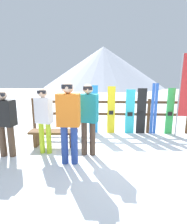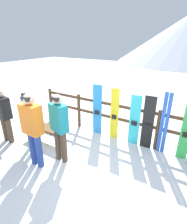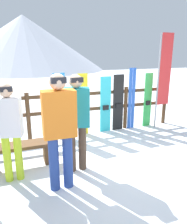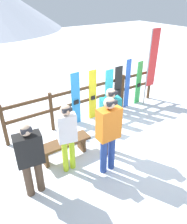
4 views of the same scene
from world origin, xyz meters
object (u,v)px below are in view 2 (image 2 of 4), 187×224
object	(u,v)px
person_black	(4,113)
snowboard_blue	(97,110)
person_orange	(32,126)
person_white	(30,116)
ski_pair_blue	(164,124)
snowboard_green	(186,132)
snowboard_black_stripe	(148,123)
bench	(47,130)
person_teal	(59,124)
snowboard_yellow	(114,114)
snowboard_cyan	(135,121)

from	to	relation	value
person_black	snowboard_blue	distance (m)	2.65
person_orange	snowboard_blue	size ratio (longest dim) A/B	1.12
snowboard_blue	person_orange	bearing A→B (deg)	-101.60
person_black	person_white	world-z (taller)	person_white
snowboard_blue	ski_pair_blue	world-z (taller)	ski_pair_blue
person_orange	snowboard_green	bearing A→B (deg)	35.73
person_black	snowboard_black_stripe	world-z (taller)	person_black
bench	person_teal	bearing A→B (deg)	-26.28
snowboard_yellow	snowboard_green	distance (m)	1.88
person_black	ski_pair_blue	world-z (taller)	ski_pair_blue
bench	ski_pair_blue	world-z (taller)	ski_pair_blue
person_white	snowboard_cyan	xyz separation A→B (m)	(2.29, 1.59, -0.22)
person_white	snowboard_yellow	xyz separation A→B (m)	(1.68, 1.59, -0.17)
bench	snowboard_green	xyz separation A→B (m)	(3.47, 1.16, 0.42)
snowboard_yellow	snowboard_cyan	bearing A→B (deg)	-0.01
snowboard_black_stripe	bench	bearing A→B (deg)	-155.66
snowboard_blue	snowboard_cyan	world-z (taller)	snowboard_blue
person_orange	snowboard_yellow	bearing A→B (deg)	64.19
ski_pair_blue	snowboard_cyan	bearing A→B (deg)	-179.74
person_teal	ski_pair_blue	size ratio (longest dim) A/B	1.03
person_black	snowboard_black_stripe	size ratio (longest dim) A/B	1.05
bench	person_orange	bearing A→B (deg)	-57.13
person_black	snowboard_blue	world-z (taller)	snowboard_blue
bench	snowboard_black_stripe	world-z (taller)	snowboard_black_stripe
snowboard_blue	person_black	bearing A→B (deg)	-137.68
bench	snowboard_green	world-z (taller)	snowboard_green
person_white	snowboard_blue	distance (m)	1.94
person_teal	snowboard_yellow	bearing A→B (deg)	69.04
person_orange	snowboard_green	distance (m)	3.55
person_teal	snowboard_green	distance (m)	3.00
bench	person_teal	size ratio (longest dim) A/B	0.76
person_black	snowboard_yellow	size ratio (longest dim) A/B	1.01
snowboard_cyan	snowboard_black_stripe	distance (m)	0.36
person_teal	snowboard_green	xyz separation A→B (m)	(2.50, 1.63, -0.24)
bench	snowboard_green	size ratio (longest dim) A/B	0.86
person_orange	snowboard_cyan	distance (m)	2.64
person_teal	bench	bearing A→B (deg)	153.72
bench	ski_pair_blue	bearing A→B (deg)	21.44
person_orange	snowboard_yellow	xyz separation A→B (m)	(1.00, 2.07, -0.25)
person_black	ski_pair_blue	bearing A→B (deg)	24.61
person_orange	ski_pair_blue	distance (m)	3.15
snowboard_cyan	snowboard_black_stripe	world-z (taller)	snowboard_black_stripe
snowboard_yellow	snowboard_green	xyz separation A→B (m)	(1.88, -0.00, -0.02)
snowboard_blue	ski_pair_blue	xyz separation A→B (m)	(1.94, 0.00, 0.04)
person_teal	snowboard_cyan	bearing A→B (deg)	52.97
bench	snowboard_cyan	world-z (taller)	snowboard_cyan
person_teal	person_black	size ratio (longest dim) A/B	1.09
person_orange	snowboard_green	world-z (taller)	person_orange
person_black	snowboard_cyan	size ratio (longest dim) A/B	1.07
person_white	snowboard_blue	bearing A→B (deg)	55.17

